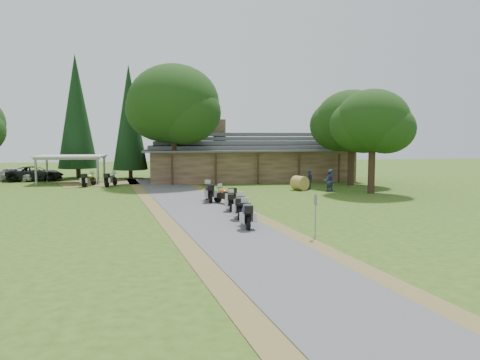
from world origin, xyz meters
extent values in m
plane|color=#2F4A14|center=(0.00, 0.00, 0.00)|extent=(120.00, 120.00, 0.00)
plane|color=#4E4F51|center=(-0.50, 4.00, 0.00)|extent=(51.95, 51.95, 0.00)
imported|color=silver|center=(-17.27, 25.92, 0.89)|extent=(3.99, 5.76, 1.77)
imported|color=black|center=(-15.48, 25.95, 1.11)|extent=(2.96, 6.00, 2.23)
imported|color=navy|center=(10.63, 12.81, 1.06)|extent=(0.74, 0.72, 2.11)
imported|color=navy|center=(10.54, 12.84, 0.98)|extent=(0.65, 0.55, 1.96)
imported|color=navy|center=(9.40, 14.42, 0.96)|extent=(0.66, 0.67, 1.92)
cylinder|color=olive|center=(8.43, 13.95, 0.60)|extent=(1.57, 1.53, 1.19)
cone|color=black|center=(-6.22, 27.12, 5.96)|extent=(3.63, 3.63, 11.93)
cone|color=black|center=(-11.78, 28.63, 6.56)|extent=(4.10, 4.10, 13.11)
camera|label=1|loc=(-2.83, -23.49, 4.55)|focal=35.00mm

